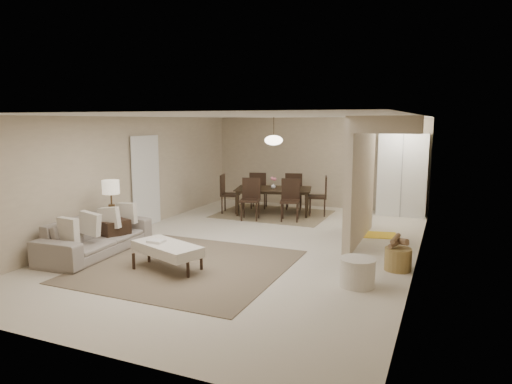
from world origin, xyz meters
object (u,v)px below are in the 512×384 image
at_px(round_pouf, 357,272).
at_px(wicker_basket, 398,259).
at_px(side_table, 113,234).
at_px(sofa, 96,235).
at_px(pantry_cabinet, 403,175).
at_px(ottoman_bench, 167,249).
at_px(dining_table, 273,201).

distance_m(round_pouf, wicker_basket, 1.09).
bearing_deg(side_table, sofa, -97.34).
height_order(sofa, round_pouf, sofa).
bearing_deg(side_table, round_pouf, -2.44).
height_order(pantry_cabinet, round_pouf, pantry_cabinet).
bearing_deg(wicker_basket, ottoman_bench, -157.01).
relative_size(sofa, wicker_basket, 5.37).
relative_size(ottoman_bench, wicker_basket, 3.14).
height_order(round_pouf, dining_table, dining_table).
bearing_deg(ottoman_bench, side_table, 177.71).
height_order(side_table, wicker_basket, side_table).
bearing_deg(ottoman_bench, wicker_basket, 42.90).
bearing_deg(wicker_basket, side_table, -171.38).
relative_size(sofa, round_pouf, 4.34).
xyz_separation_m(ottoman_bench, dining_table, (-0.01, 4.86, -0.02)).
distance_m(ottoman_bench, round_pouf, 3.03).
xyz_separation_m(ottoman_bench, side_table, (-1.69, 0.69, -0.08)).
bearing_deg(sofa, pantry_cabinet, -44.04).
distance_m(pantry_cabinet, round_pouf, 5.64).
height_order(sofa, wicker_basket, sofa).
relative_size(ottoman_bench, side_table, 2.45).
bearing_deg(pantry_cabinet, wicker_basket, -85.02).
relative_size(sofa, side_table, 4.19).
distance_m(sofa, ottoman_bench, 1.76).
xyz_separation_m(wicker_basket, dining_table, (-3.47, 3.39, 0.16)).
distance_m(pantry_cabinet, ottoman_bench, 6.83).
relative_size(ottoman_bench, round_pouf, 2.54).
bearing_deg(sofa, wicker_basket, -81.57).
bearing_deg(round_pouf, ottoman_bench, -170.71).
distance_m(sofa, round_pouf, 4.73).
distance_m(wicker_basket, dining_table, 4.86).
xyz_separation_m(ottoman_bench, wicker_basket, (3.46, 1.47, -0.17)).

